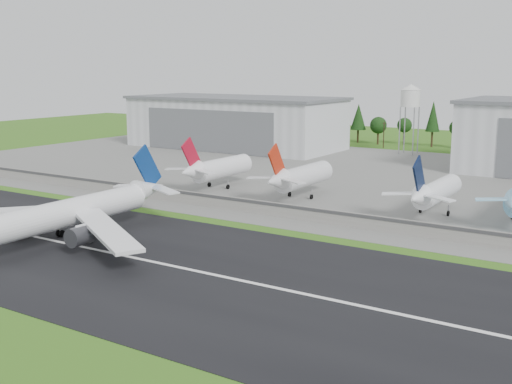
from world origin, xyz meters
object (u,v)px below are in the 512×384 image
Objects in this scene: ground_vehicle at (20,233)px; parked_jet_red_a at (216,168)px; parked_jet_navy at (433,192)px; main_airliner at (61,221)px; parked_jet_red_b at (298,177)px.

parked_jet_red_a is at bearing 7.37° from ground_vehicle.
ground_vehicle is at bearing -135.34° from parked_jet_navy.
parked_jet_red_a is (-9.49, 67.01, 1.40)m from main_airliner.
parked_jet_red_b reaches higher than parked_jet_navy.
parked_jet_red_a is at bearing -82.52° from main_airliner.
parked_jet_red_a is 28.36m from parked_jet_red_b.
ground_vehicle is 0.15× the size of parked_jet_red_b.
parked_jet_red_b is (18.88, 67.02, 1.42)m from main_airliner.
parked_jet_red_b is at bearing -14.92° from ground_vehicle.
main_airliner is 12.53× the size of ground_vehicle.
parked_jet_red_a is (2.51, 68.08, 5.54)m from ground_vehicle.
parked_jet_red_b is at bearing 0.01° from parked_jet_red_a.
parked_jet_navy is (66.33, -0.04, -0.28)m from parked_jet_red_a.
main_airliner is 1.89× the size of parked_jet_red_b.
main_airliner is 87.85m from parked_jet_navy.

